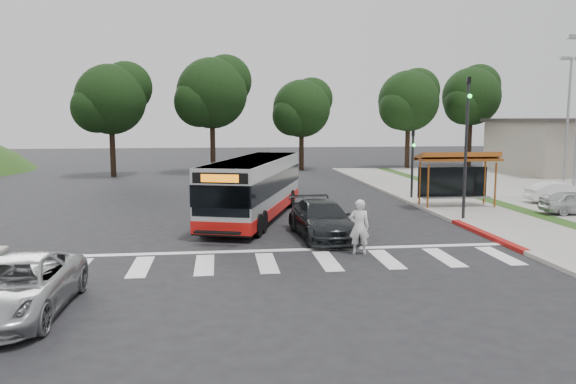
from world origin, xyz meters
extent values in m
plane|color=black|center=(0.00, 0.00, 0.00)|extent=(140.00, 140.00, 0.00)
cube|color=gray|center=(11.00, 8.00, 0.06)|extent=(4.00, 40.00, 0.12)
cube|color=#9E9991|center=(9.00, 8.00, 0.07)|extent=(0.30, 40.00, 0.15)
cube|color=maroon|center=(9.00, -2.00, 0.08)|extent=(0.32, 6.00, 0.15)
cube|color=silver|center=(0.00, -5.00, 0.01)|extent=(18.00, 2.60, 0.01)
cylinder|color=brown|center=(9.00, 4.40, 1.27)|extent=(0.10, 0.10, 2.30)
cylinder|color=brown|center=(12.60, 4.40, 1.27)|extent=(0.10, 0.10, 2.30)
cylinder|color=brown|center=(9.00, 5.60, 1.27)|extent=(0.10, 0.10, 2.30)
cylinder|color=brown|center=(12.60, 5.60, 1.27)|extent=(0.10, 0.10, 2.30)
cube|color=brown|center=(10.80, 5.00, 2.57)|extent=(4.20, 1.60, 0.12)
cube|color=brown|center=(10.80, 5.05, 2.72)|extent=(4.20, 1.32, 0.51)
cube|color=black|center=(10.80, 5.60, 1.32)|extent=(3.80, 0.06, 1.60)
cube|color=gray|center=(10.80, 5.00, 0.57)|extent=(3.60, 0.40, 0.08)
cylinder|color=black|center=(9.60, 1.50, 3.25)|extent=(0.14, 0.14, 6.50)
imported|color=black|center=(9.60, 1.50, 6.00)|extent=(0.16, 0.20, 1.00)
sphere|color=#19E533|center=(9.60, 1.32, 5.65)|extent=(0.18, 0.18, 0.18)
cylinder|color=black|center=(9.60, 8.50, 2.00)|extent=(0.14, 0.14, 4.00)
imported|color=black|center=(9.60, 8.50, 3.50)|extent=(0.16, 0.20, 1.00)
sphere|color=#19E533|center=(9.60, 8.32, 3.15)|extent=(0.18, 0.18, 0.18)
cube|color=gray|center=(17.45, 6.00, 9.00)|extent=(0.80, 0.35, 0.22)
cylinder|color=gray|center=(24.00, 16.00, 4.60)|extent=(0.18, 0.18, 9.00)
cube|color=gray|center=(23.45, 16.00, 9.00)|extent=(0.80, 0.35, 0.22)
cylinder|color=black|center=(16.00, 28.00, 2.30)|extent=(0.44, 0.44, 4.40)
sphere|color=black|center=(16.00, 28.00, 6.30)|extent=(5.60, 5.60, 5.60)
sphere|color=black|center=(17.12, 28.84, 7.30)|extent=(4.20, 4.20, 4.20)
sphere|color=black|center=(15.02, 27.30, 5.60)|extent=(3.92, 3.92, 3.92)
cylinder|color=black|center=(23.00, 30.00, 2.42)|extent=(0.44, 0.44, 4.84)
sphere|color=black|center=(23.00, 30.00, 6.82)|extent=(5.60, 5.60, 5.60)
sphere|color=black|center=(24.12, 30.84, 7.92)|extent=(4.20, 4.20, 4.20)
sphere|color=black|center=(22.02, 29.30, 6.05)|extent=(3.92, 3.92, 3.92)
cylinder|color=black|center=(-2.00, 26.00, 2.42)|extent=(0.44, 0.44, 4.84)
sphere|color=black|center=(-2.00, 26.00, 6.82)|extent=(6.00, 6.00, 6.00)
sphere|color=black|center=(-0.80, 26.90, 7.92)|extent=(4.50, 4.50, 4.50)
sphere|color=black|center=(-3.05, 25.25, 6.05)|extent=(4.20, 4.20, 4.20)
cylinder|color=black|center=(6.00, 28.00, 1.98)|extent=(0.44, 0.44, 3.96)
sphere|color=black|center=(6.00, 28.00, 5.58)|extent=(5.20, 5.20, 5.20)
sphere|color=black|center=(7.04, 28.78, 6.48)|extent=(3.90, 3.90, 3.90)
sphere|color=black|center=(5.09, 27.35, 4.95)|extent=(3.64, 3.64, 3.64)
cylinder|color=black|center=(-10.00, 24.00, 2.20)|extent=(0.44, 0.44, 4.40)
sphere|color=black|center=(-10.00, 24.00, 6.20)|extent=(5.60, 5.60, 5.60)
sphere|color=black|center=(-8.88, 24.84, 7.20)|extent=(4.20, 4.20, 4.20)
sphere|color=black|center=(-10.98, 23.30, 5.50)|extent=(3.92, 3.92, 3.92)
imported|color=silver|center=(3.27, -4.14, 0.96)|extent=(0.75, 0.55, 1.91)
imported|color=black|center=(2.50, -1.30, 0.72)|extent=(2.36, 5.07, 1.43)
imported|color=#9C9DA0|center=(-6.29, -9.13, 0.68)|extent=(2.39, 4.95, 1.36)
imported|color=#B2B5B8|center=(15.50, 2.03, 0.66)|extent=(3.41, 1.59, 1.13)
imported|color=silver|center=(16.89, 5.51, 0.67)|extent=(3.55, 1.47, 1.14)
camera|label=1|loc=(-1.49, -22.68, 4.63)|focal=35.00mm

